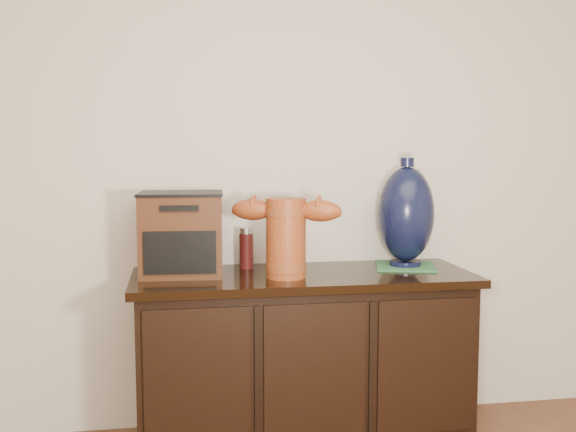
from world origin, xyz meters
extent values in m
plane|color=beige|center=(0.00, 2.50, 1.30)|extent=(4.50, 0.00, 4.50)
cube|color=black|center=(0.00, 2.23, 0.04)|extent=(1.29, 0.45, 0.08)
cube|color=black|center=(0.00, 2.23, 0.40)|extent=(1.40, 0.50, 0.64)
cube|color=black|center=(0.00, 2.23, 0.74)|extent=(1.46, 0.56, 0.03)
cube|color=black|center=(-0.47, 1.97, 0.40)|extent=(0.41, 0.01, 0.56)
cube|color=black|center=(0.00, 1.97, 0.40)|extent=(0.41, 0.01, 0.56)
cube|color=black|center=(0.47, 1.97, 0.40)|extent=(0.41, 0.01, 0.56)
cylinder|color=#93411A|center=(-0.09, 2.15, 0.92)|extent=(0.21, 0.21, 0.33)
cylinder|color=#4A1D0E|center=(-0.09, 2.15, 0.80)|extent=(0.22, 0.22, 0.03)
cylinder|color=#4A1D0E|center=(-0.09, 2.15, 1.03)|extent=(0.22, 0.22, 0.03)
ellipsoid|color=#93411A|center=(-0.22, 2.21, 1.04)|extent=(0.19, 0.14, 0.09)
ellipsoid|color=#93411A|center=(0.05, 2.10, 1.04)|extent=(0.19, 0.14, 0.09)
cube|color=#3E1F0F|center=(-0.51, 2.29, 0.93)|extent=(0.36, 0.29, 0.34)
cube|color=black|center=(-0.52, 2.15, 0.87)|extent=(0.29, 0.03, 0.18)
cube|color=black|center=(-0.51, 2.29, 1.10)|extent=(0.37, 0.30, 0.01)
cube|color=#2C6236|center=(0.49, 2.30, 0.76)|extent=(0.32, 0.32, 0.01)
cylinder|color=black|center=(0.49, 2.30, 0.77)|extent=(0.14, 0.14, 0.02)
ellipsoid|color=black|center=(0.49, 2.30, 1.00)|extent=(0.31, 0.31, 0.43)
cylinder|color=black|center=(0.49, 2.30, 1.23)|extent=(0.06, 0.06, 0.04)
cylinder|color=#5C100F|center=(-0.23, 2.39, 0.83)|extent=(0.06, 0.06, 0.16)
cylinder|color=silver|center=(-0.23, 2.39, 0.93)|extent=(0.06, 0.06, 0.03)
camera|label=1|loc=(-0.54, -0.58, 1.30)|focal=42.00mm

